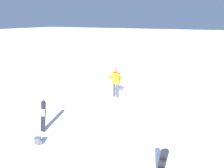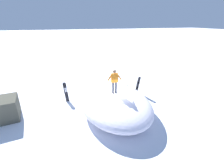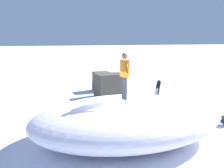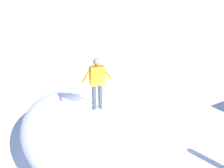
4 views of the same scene
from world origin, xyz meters
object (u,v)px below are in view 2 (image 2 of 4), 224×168
object	(u,v)px
snowboard_primary_upright	(66,92)
backpack_near	(126,87)
snowboarder_standing	(115,80)
backpack_far	(98,86)
snowboard_secondary_upright	(138,84)

from	to	relation	value
snowboard_primary_upright	backpack_near	xyz separation A→B (m)	(-0.56, 5.47, -0.58)
snowboarder_standing	backpack_near	world-z (taller)	snowboarder_standing
snowboard_primary_upright	backpack_far	world-z (taller)	snowboard_primary_upright
snowboard_primary_upright	snowboard_secondary_upright	xyz separation A→B (m)	(0.50, 6.14, 0.05)
snowboard_primary_upright	snowboarder_standing	bearing A→B (deg)	47.30
backpack_near	backpack_far	world-z (taller)	backpack_near
snowboarder_standing	backpack_far	size ratio (longest dim) A/B	2.86
snowboard_primary_upright	backpack_far	xyz separation A→B (m)	(-1.71, 2.99, -0.59)
snowboard_secondary_upright	backpack_far	distance (m)	3.90
snowboarder_standing	snowboard_secondary_upright	world-z (taller)	snowboarder_standing
snowboard_primary_upright	backpack_near	world-z (taller)	snowboard_primary_upright
backpack_near	backpack_far	xyz separation A→B (m)	(-1.14, -2.47, -0.01)
backpack_far	backpack_near	bearing A→B (deg)	65.18
snowboarder_standing	backpack_near	bearing A→B (deg)	145.97
snowboard_secondary_upright	backpack_far	size ratio (longest dim) A/B	2.86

